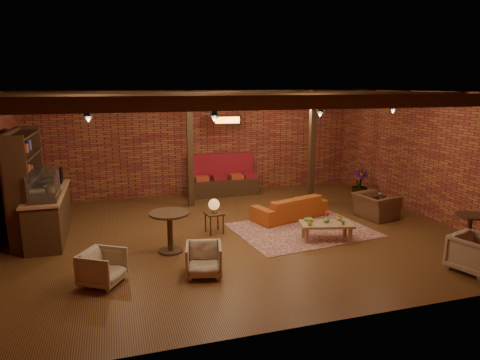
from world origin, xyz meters
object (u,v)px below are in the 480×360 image
object	(u,v)px
sofa	(290,207)
armchair_a	(102,266)
round_table_left	(170,225)
round_table_right	(470,225)
coffee_table	(326,225)
side_table_lamp	(214,207)
plant_tall	(361,156)
armchair_right	(376,202)
armchair_far	(475,252)
armchair_b	(204,258)
side_table_book	(375,195)

from	to	relation	value
sofa	armchair_a	distance (m)	5.20
round_table_left	round_table_right	size ratio (longest dim) A/B	1.19
coffee_table	side_table_lamp	distance (m)	2.54
round_table_left	plant_tall	xyz separation A→B (m)	(6.04, 2.62, 0.71)
sofa	round_table_right	world-z (taller)	round_table_right
armchair_right	armchair_far	distance (m)	3.32
sofa	side_table_lamp	world-z (taller)	side_table_lamp
coffee_table	armchair_a	xyz separation A→B (m)	(-4.68, -0.83, -0.02)
armchair_b	side_table_lamp	bearing A→B (deg)	83.90
sofa	armchair_b	world-z (taller)	armchair_b
side_table_lamp	armchair_a	distance (m)	3.16
armchair_far	round_table_right	bearing A→B (deg)	31.88
round_table_left	side_table_book	world-z (taller)	round_table_left
round_table_right	armchair_far	world-z (taller)	armchair_far
coffee_table	side_table_lamp	world-z (taller)	side_table_lamp
sofa	round_table_left	bearing A→B (deg)	6.13
armchair_right	armchair_far	size ratio (longest dim) A/B	1.28
side_table_lamp	armchair_a	xyz separation A→B (m)	(-2.43, -1.99, -0.29)
coffee_table	plant_tall	xyz separation A→B (m)	(2.66, 2.91, 0.94)
sofa	coffee_table	size ratio (longest dim) A/B	1.61
sofa	side_table_lamp	bearing A→B (deg)	-3.09
armchair_a	round_table_right	bearing A→B (deg)	-61.99
round_table_left	coffee_table	bearing A→B (deg)	-4.85
side_table_lamp	armchair_a	world-z (taller)	side_table_lamp
round_table_left	plant_tall	size ratio (longest dim) A/B	0.33
round_table_left	round_table_right	world-z (taller)	round_table_left
coffee_table	plant_tall	world-z (taller)	plant_tall
armchair_a	side_table_book	xyz separation A→B (m)	(6.97, 2.42, 0.12)
sofa	armchair_a	world-z (taller)	armchair_a
coffee_table	round_table_left	size ratio (longest dim) A/B	1.46
armchair_right	plant_tall	xyz separation A→B (m)	(0.70, 1.85, 0.86)
armchair_a	armchair_far	distance (m)	6.64
coffee_table	side_table_book	distance (m)	2.79
side_table_book	armchair_far	world-z (taller)	armchair_far
sofa	plant_tall	xyz separation A→B (m)	(2.80, 1.21, 1.00)
round_table_left	plant_tall	bearing A→B (deg)	23.47
armchair_far	round_table_left	bearing A→B (deg)	136.19
armchair_b	plant_tall	xyz separation A→B (m)	(5.61, 3.89, 0.96)
round_table_left	armchair_b	size ratio (longest dim) A/B	1.31
armchair_right	plant_tall	size ratio (longest dim) A/B	0.38
armchair_b	armchair_far	size ratio (longest dim) A/B	0.86
side_table_lamp	armchair_far	size ratio (longest dim) A/B	1.07
armchair_right	round_table_left	bearing A→B (deg)	87.85
sofa	side_table_book	xyz separation A→B (m)	(2.42, -0.11, 0.16)
armchair_a	armchair_b	distance (m)	1.74
sofa	armchair_right	world-z (taller)	armchair_right
armchair_a	side_table_book	world-z (taller)	armchair_a
armchair_a	armchair_far	world-z (taller)	armchair_far
sofa	armchair_far	world-z (taller)	armchair_far
sofa	plant_tall	bearing A→B (deg)	-174.01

